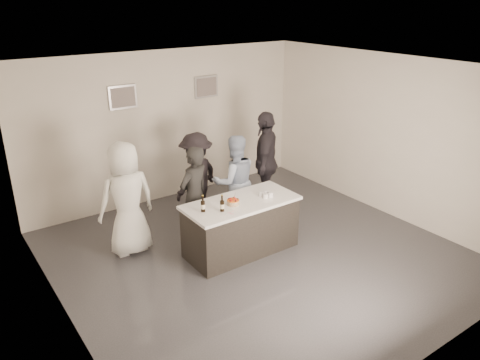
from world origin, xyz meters
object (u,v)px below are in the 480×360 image
(person_main_blue, at_px, (235,181))
(person_guest_left, at_px, (127,199))
(person_guest_back, at_px, (197,176))
(bar_counter, at_px, (241,226))
(beer_bottle_b, at_px, (222,203))
(beer_bottle_a, at_px, (203,204))
(person_main_black, at_px, (194,196))
(cake, at_px, (233,202))
(person_guest_right, at_px, (266,162))

(person_main_blue, xyz_separation_m, person_guest_left, (-1.95, 0.20, 0.08))
(person_main_blue, bearing_deg, person_guest_back, -43.46)
(bar_counter, bearing_deg, person_guest_left, 144.68)
(beer_bottle_b, height_order, person_main_blue, person_main_blue)
(beer_bottle_a, bearing_deg, person_guest_back, 63.02)
(person_main_black, bearing_deg, beer_bottle_a, 51.71)
(person_main_black, bearing_deg, person_guest_left, -36.73)
(beer_bottle_b, distance_m, person_main_black, 0.87)
(cake, distance_m, person_guest_back, 1.57)
(cake, xyz_separation_m, beer_bottle_a, (-0.51, 0.06, 0.09))
(cake, bearing_deg, person_guest_left, 140.28)
(cake, relative_size, person_guest_back, 0.12)
(person_main_black, bearing_deg, person_guest_back, -141.61)
(beer_bottle_a, bearing_deg, cake, -6.48)
(person_main_black, height_order, person_guest_right, person_guest_right)
(person_guest_right, bearing_deg, person_guest_left, -43.79)
(person_main_blue, xyz_separation_m, person_guest_back, (-0.40, 0.66, -0.02))
(person_main_blue, bearing_deg, beer_bottle_b, 62.68)
(person_main_black, bearing_deg, beer_bottle_b, 71.03)
(person_main_black, xyz_separation_m, person_main_blue, (0.91, 0.14, 0.00))
(beer_bottle_b, relative_size, person_guest_right, 0.13)
(beer_bottle_a, height_order, person_guest_left, person_guest_left)
(person_main_black, xyz_separation_m, person_guest_right, (1.80, 0.37, 0.13))
(bar_counter, distance_m, beer_bottle_a, 0.90)
(person_main_black, distance_m, person_main_blue, 0.92)
(bar_counter, bearing_deg, person_main_black, 121.85)
(person_main_blue, bearing_deg, cake, 69.48)
(beer_bottle_a, relative_size, person_guest_left, 0.14)
(person_guest_left, bearing_deg, person_main_blue, 174.88)
(person_guest_left, bearing_deg, beer_bottle_a, 128.40)
(person_guest_left, height_order, person_guest_right, person_guest_right)
(cake, distance_m, person_main_blue, 1.10)
(bar_counter, bearing_deg, person_guest_back, 87.41)
(bar_counter, xyz_separation_m, person_guest_back, (0.07, 1.51, 0.38))
(person_main_black, bearing_deg, person_main_blue, 169.73)
(person_guest_left, bearing_deg, person_guest_back, -162.76)
(beer_bottle_a, xyz_separation_m, person_main_blue, (1.15, 0.83, -0.18))
(cake, xyz_separation_m, person_guest_left, (-1.31, 1.08, 0.00))
(bar_counter, height_order, person_guest_right, person_guest_right)
(cake, height_order, beer_bottle_a, beer_bottle_a)
(beer_bottle_a, bearing_deg, person_guest_right, 27.39)
(cake, relative_size, person_main_black, 0.11)
(person_guest_right, height_order, person_guest_back, person_guest_right)
(beer_bottle_b, xyz_separation_m, person_guest_right, (1.80, 1.22, -0.05))
(bar_counter, bearing_deg, cake, -169.04)
(beer_bottle_b, bearing_deg, person_guest_back, 72.63)
(person_main_black, distance_m, person_guest_left, 1.09)
(beer_bottle_b, relative_size, person_main_blue, 0.15)
(person_main_blue, distance_m, person_guest_right, 0.92)
(bar_counter, distance_m, person_guest_left, 1.88)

